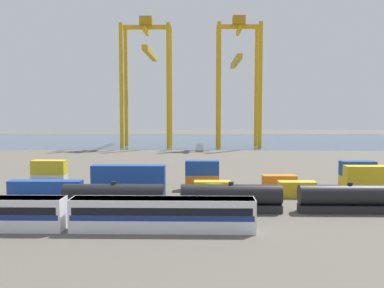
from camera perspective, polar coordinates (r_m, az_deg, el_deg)
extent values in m
plane|color=#5B564C|center=(110.21, 2.30, -2.93)|extent=(420.00, 420.00, 0.00)
cube|color=#384C60|center=(208.21, 1.78, 0.56)|extent=(400.00, 110.00, 0.01)
cube|color=silver|center=(51.17, -3.91, -9.36)|extent=(21.68, 3.10, 3.90)
cube|color=navy|center=(51.20, -3.91, -9.47)|extent=(21.24, 3.14, 0.64)
cube|color=black|center=(51.01, -3.91, -8.62)|extent=(20.81, 3.13, 0.90)
cube|color=slate|center=(50.78, -3.92, -7.42)|extent=(21.46, 2.85, 0.36)
cube|color=#232326|center=(61.93, -10.36, -8.32)|extent=(14.08, 2.50, 1.10)
cylinder|color=black|center=(61.53, -10.39, -6.55)|extent=(14.08, 2.79, 2.79)
cylinder|color=black|center=(61.25, -10.41, -5.11)|extent=(0.70, 0.70, 0.36)
cube|color=#232326|center=(60.85, 5.22, -8.49)|extent=(14.08, 2.50, 1.10)
cylinder|color=black|center=(60.45, 5.23, -6.69)|extent=(14.08, 2.79, 2.79)
cylinder|color=black|center=(60.16, 5.24, -5.22)|extent=(0.70, 0.70, 0.36)
cube|color=#232326|center=(64.16, 20.24, -8.07)|extent=(14.08, 2.50, 1.10)
cylinder|color=black|center=(63.77, 20.28, -6.37)|extent=(14.08, 2.79, 2.79)
cylinder|color=black|center=(63.50, 20.32, -4.97)|extent=(0.70, 0.70, 0.36)
cube|color=#1C4299|center=(75.50, -18.92, -5.60)|extent=(12.10, 2.44, 2.60)
cube|color=#1C4299|center=(71.94, -8.44, -5.89)|extent=(12.10, 2.44, 2.60)
cube|color=#1C4299|center=(71.53, -8.46, -3.84)|extent=(12.10, 2.44, 2.60)
cube|color=gold|center=(70.97, 2.73, -5.99)|extent=(6.04, 2.44, 2.60)
cube|color=gold|center=(72.68, 13.78, -5.87)|extent=(6.04, 2.44, 2.60)
cube|color=gold|center=(76.90, 23.97, -5.56)|extent=(12.10, 2.44, 2.60)
cube|color=gold|center=(76.51, 24.03, -3.64)|extent=(12.10, 2.44, 2.60)
cube|color=silver|center=(82.30, -18.48, -4.77)|extent=(6.04, 2.44, 2.60)
cube|color=gold|center=(81.93, -18.52, -2.97)|extent=(6.04, 2.44, 2.60)
cube|color=#197538|center=(78.73, -8.86, -5.00)|extent=(12.10, 2.44, 2.60)
cube|color=orange|center=(77.54, 1.36, -5.09)|extent=(6.04, 2.44, 2.60)
cube|color=#1C4299|center=(77.15, 1.36, -3.19)|extent=(6.04, 2.44, 2.60)
cube|color=orange|center=(78.82, 11.56, -5.03)|extent=(6.04, 2.44, 2.60)
cube|color=gold|center=(82.47, 21.15, -4.82)|extent=(6.04, 2.44, 2.60)
cube|color=#1C4299|center=(82.10, 21.20, -3.03)|extent=(6.04, 2.44, 2.60)
cylinder|color=gold|center=(166.29, -9.40, 7.66)|extent=(1.50, 1.50, 47.28)
cylinder|color=gold|center=(163.98, -3.16, 7.76)|extent=(1.50, 1.50, 47.28)
cylinder|color=gold|center=(176.14, -8.79, 7.49)|extent=(1.50, 1.50, 47.28)
cylinder|color=gold|center=(173.96, -2.91, 7.57)|extent=(1.50, 1.50, 47.28)
cube|color=gold|center=(172.64, -6.15, 15.22)|extent=(19.54, 1.20, 1.60)
cube|color=gold|center=(172.35, -6.14, 14.70)|extent=(1.20, 11.62, 1.60)
cube|color=gold|center=(184.50, -5.58, 11.86)|extent=(2.00, 38.44, 2.00)
cube|color=#A77A10|center=(173.11, -6.15, 16.00)|extent=(4.80, 4.00, 3.20)
cylinder|color=gold|center=(162.94, 3.63, 7.80)|extent=(1.50, 1.50, 47.36)
cylinder|color=gold|center=(164.33, 9.09, 7.72)|extent=(1.50, 1.50, 47.36)
cylinder|color=gold|center=(174.38, 3.47, 7.58)|extent=(1.50, 1.50, 47.36)
cylinder|color=gold|center=(175.68, 8.58, 7.51)|extent=(1.50, 1.50, 47.36)
cube|color=gold|center=(171.97, 6.26, 15.29)|extent=(17.12, 1.20, 1.60)
cube|color=gold|center=(171.67, 6.26, 14.77)|extent=(1.20, 13.07, 1.60)
cube|color=gold|center=(183.32, 5.86, 10.84)|extent=(2.00, 38.09, 2.00)
cube|color=#A77A10|center=(172.43, 6.27, 16.07)|extent=(4.80, 4.00, 3.20)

